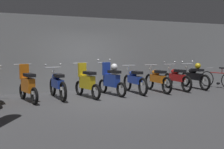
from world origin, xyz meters
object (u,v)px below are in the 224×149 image
(motorbike_slot_6, at_px, (134,80))
(motorbike_slot_9, at_px, (195,76))
(motorbike_slot_4, at_px, (87,82))
(motorbike_slot_2, at_px, (28,85))
(motorbike_slot_5, at_px, (111,79))
(motorbike_slot_3, at_px, (57,84))
(motorbike_slot_7, at_px, (157,79))
(motorbike_slot_8, at_px, (177,78))
(bicycle, at_px, (217,79))

(motorbike_slot_6, height_order, motorbike_slot_9, motorbike_slot_9)
(motorbike_slot_4, xyz_separation_m, motorbike_slot_6, (1.95, 0.13, -0.03))
(motorbike_slot_2, height_order, motorbike_slot_5, motorbike_slot_5)
(motorbike_slot_3, height_order, motorbike_slot_7, motorbike_slot_3)
(motorbike_slot_7, bearing_deg, motorbike_slot_6, 175.16)
(motorbike_slot_3, height_order, motorbike_slot_6, motorbike_slot_3)
(motorbike_slot_4, bearing_deg, motorbike_slot_2, 178.62)
(motorbike_slot_3, height_order, motorbike_slot_8, same)
(motorbike_slot_4, relative_size, motorbike_slot_8, 0.86)
(motorbike_slot_4, bearing_deg, motorbike_slot_8, 1.56)
(motorbike_slot_8, bearing_deg, motorbike_slot_4, -178.44)
(motorbike_slot_4, height_order, motorbike_slot_6, motorbike_slot_4)
(motorbike_slot_5, bearing_deg, motorbike_slot_9, 0.76)
(motorbike_slot_7, bearing_deg, motorbike_slot_9, 2.98)
(motorbike_slot_5, relative_size, motorbike_slot_8, 0.86)
(motorbike_slot_3, bearing_deg, motorbike_slot_2, -171.63)
(motorbike_slot_8, bearing_deg, bicycle, -5.25)
(motorbike_slot_6, xyz_separation_m, motorbike_slot_9, (2.92, 0.02, 0.04))
(motorbike_slot_4, distance_m, motorbike_slot_5, 0.98)
(motorbike_slot_4, bearing_deg, motorbike_slot_5, 5.53)
(motorbike_slot_2, height_order, motorbike_slot_3, motorbike_slot_2)
(motorbike_slot_2, relative_size, bicycle, 0.98)
(motorbike_slot_5, relative_size, bicycle, 0.97)
(motorbike_slot_2, height_order, motorbike_slot_6, motorbike_slot_2)
(motorbike_slot_2, height_order, motorbike_slot_7, motorbike_slot_2)
(motorbike_slot_5, height_order, bicycle, motorbike_slot_5)
(motorbike_slot_3, distance_m, motorbike_slot_8, 4.87)
(motorbike_slot_7, height_order, motorbike_slot_9, motorbike_slot_9)
(motorbike_slot_8, bearing_deg, motorbike_slot_3, 179.01)
(motorbike_slot_4, xyz_separation_m, motorbike_slot_9, (4.87, 0.15, 0.00))
(motorbike_slot_8, bearing_deg, motorbike_slot_6, 179.37)
(motorbike_slot_5, distance_m, bicycle, 4.97)
(motorbike_slot_3, height_order, motorbike_slot_5, motorbike_slot_5)
(motorbike_slot_3, bearing_deg, motorbike_slot_5, -2.85)
(motorbike_slot_9, bearing_deg, motorbike_slot_2, -179.16)
(motorbike_slot_3, height_order, motorbike_slot_9, same)
(motorbike_slot_6, bearing_deg, motorbike_slot_8, -0.63)
(motorbike_slot_6, bearing_deg, motorbike_slot_9, 0.37)
(motorbike_slot_6, distance_m, bicycle, 3.99)
(motorbike_slot_2, height_order, motorbike_slot_4, same)
(motorbike_slot_7, bearing_deg, motorbike_slot_8, 3.59)
(bicycle, bearing_deg, motorbike_slot_3, 177.75)
(motorbike_slot_2, bearing_deg, motorbike_slot_6, 1.19)
(motorbike_slot_9, bearing_deg, motorbike_slot_5, -179.24)
(motorbike_slot_6, bearing_deg, motorbike_slot_3, 178.76)
(motorbike_slot_5, xyz_separation_m, motorbike_slot_6, (0.98, 0.03, -0.08))
(motorbike_slot_6, height_order, motorbike_slot_8, motorbike_slot_8)
(bicycle, bearing_deg, motorbike_slot_7, 177.61)
(motorbike_slot_2, relative_size, motorbike_slot_5, 1.00)
(motorbike_slot_5, xyz_separation_m, motorbike_slot_7, (1.95, -0.05, -0.08))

